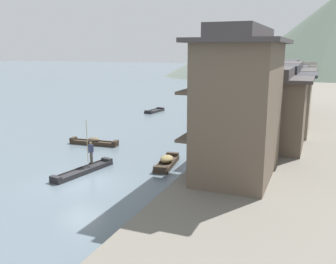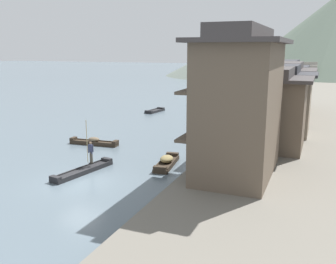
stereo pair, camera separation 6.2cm
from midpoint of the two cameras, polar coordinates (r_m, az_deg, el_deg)
name	(u,v)px [view 2 (the right image)]	position (r m, az deg, el deg)	size (l,w,h in m)	color
ground_plane	(80,182)	(24.18, -13.27, -7.52)	(400.00, 400.00, 0.00)	slate
riverbank_right	(332,116)	(48.98, 23.89, 2.27)	(18.00, 110.00, 0.69)	#6B665B
boat_foreground_poled	(83,171)	(25.89, -12.79, -5.80)	(1.77, 5.15, 0.44)	#232326
boatman_person	(91,149)	(26.08, -11.69, -2.62)	(0.54, 0.35, 3.04)	black
boat_moored_nearest	(242,111)	(49.70, 11.26, 3.17)	(2.17, 4.76, 0.81)	brown
boat_moored_second	(94,142)	(33.17, -11.20, -1.53)	(4.50, 1.16, 0.67)	#33281E
boat_moored_third	(167,162)	(26.71, -0.15, -4.61)	(1.53, 3.95, 0.76)	#33281E
boat_moored_far	(155,111)	(49.77, -1.98, 3.25)	(1.54, 3.59, 0.40)	#232326
boat_midriver_drifting	(210,102)	(58.19, 6.55, 4.63)	(3.63, 3.06, 0.68)	brown
house_waterfront_nearest	(239,104)	(22.52, 10.95, 4.22)	(5.25, 8.17, 8.74)	brown
house_waterfront_second	(267,109)	(29.52, 14.95, 3.43)	(6.62, 5.75, 6.14)	brown
house_waterfront_tall	(277,100)	(35.24, 16.39, 4.76)	(6.82, 5.55, 6.14)	gray
house_waterfront_narrow	(284,92)	(42.46, 17.32, 5.91)	(6.59, 7.88, 6.14)	brown
house_waterfront_far	(285,85)	(50.48, 17.57, 6.87)	(5.49, 7.28, 6.14)	brown
stone_bridge	(265,69)	(97.43, 14.57, 9.32)	(24.42, 2.40, 5.21)	gray
hill_far_west	(249,54)	(122.28, 12.24, 11.61)	(52.26, 52.26, 13.61)	slate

